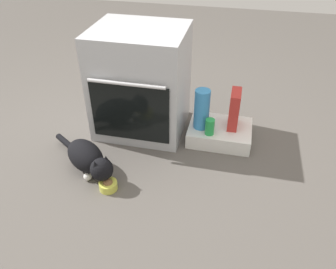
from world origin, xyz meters
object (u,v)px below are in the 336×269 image
oven (141,82)px  food_bowl (108,185)px  cat (88,158)px  soda_can (210,127)px  water_bottle (202,109)px  cereal_box (234,109)px  pantry_cabinet (220,133)px

oven → food_bowl: oven is taller
oven → cat: size_ratio=1.36×
food_bowl → soda_can: bearing=46.0°
soda_can → food_bowl: bearing=-134.0°
food_bowl → water_bottle: size_ratio=0.38×
water_bottle → food_bowl: bearing=-126.6°
cat → cereal_box: 1.08m
cereal_box → water_bottle: bearing=-163.5°
soda_can → water_bottle: 0.14m
soda_can → cereal_box: 0.22m
food_bowl → cereal_box: 1.03m
food_bowl → soda_can: (0.56, 0.58, 0.14)m
soda_can → pantry_cabinet: bearing=58.0°
food_bowl → cat: bearing=144.4°
oven → cat: bearing=-107.9°
food_bowl → soda_can: 0.81m
oven → cereal_box: bearing=-0.6°
pantry_cabinet → food_bowl: size_ratio=3.99×
cereal_box → pantry_cabinet: bearing=-159.6°
cat → soda_can: soda_can is taller
cat → cereal_box: (0.89, 0.59, 0.14)m
pantry_cabinet → water_bottle: 0.25m
food_bowl → water_bottle: 0.84m
pantry_cabinet → food_bowl: (-0.62, -0.69, -0.03)m
soda_can → cereal_box: bearing=42.7°
water_bottle → pantry_cabinet: bearing=14.1°
cat → soda_can: bearing=67.0°
oven → cat: oven is taller
pantry_cabinet → cereal_box: bearing=20.4°
cat → water_bottle: water_bottle is taller
pantry_cabinet → water_bottle: (-0.14, -0.04, 0.21)m
pantry_cabinet → food_bowl: pantry_cabinet is taller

